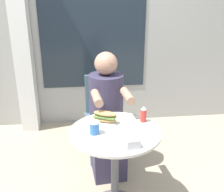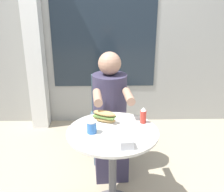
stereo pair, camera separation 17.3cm
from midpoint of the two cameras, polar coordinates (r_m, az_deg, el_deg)
The scene contains 9 objects.
storefront_wall at distance 3.39m, azimuth 0.89°, elevation 16.88°, with size 8.00×0.09×2.80m.
lattice_pillar at distance 3.34m, azimuth -15.34°, elevation 12.67°, with size 0.20×0.20×2.40m.
cafe_table at distance 2.03m, azimuth 2.63°, elevation -12.37°, with size 0.67×0.67×0.71m.
diner_chair at distance 2.78m, azimuth 1.05°, elevation -2.65°, with size 0.41×0.41×0.87m.
seated_diner at distance 2.47m, azimuth 1.61°, elevation -5.80°, with size 0.35×0.58×1.18m.
sandwich_on_plate at distance 2.03m, azimuth 0.78°, elevation -4.70°, with size 0.20×0.18×0.10m.
drink_cup at distance 1.88m, azimuth -1.81°, elevation -6.76°, with size 0.07×0.07×0.09m.
napkin_box at distance 1.72m, azimuth 6.01°, elevation -10.23°, with size 0.10×0.10×0.06m.
condiment_bottle at distance 2.04m, azimuth 9.24°, elevation -4.22°, with size 0.05×0.05×0.13m.
Camera 2 is at (-0.04, -1.70, 1.61)m, focal length 42.00 mm.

